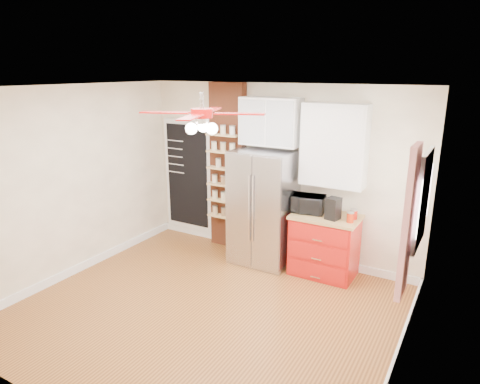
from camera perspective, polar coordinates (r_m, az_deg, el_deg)
The scene contains 21 objects.
floor at distance 5.55m, azimuth -4.48°, elevation -15.42°, with size 4.50×4.50×0.00m, color #9C6027.
ceiling at distance 4.73m, azimuth -5.21°, elevation 13.68°, with size 4.50×4.50×0.00m, color white.
wall_back at distance 6.65m, azimuth 5.02°, elevation 2.61°, with size 4.50×0.02×2.70m, color #FFF0CD.
wall_front at distance 3.64m, azimuth -23.29°, elevation -10.40°, with size 4.50×0.02×2.70m, color #FFF0CD.
wall_left at distance 6.48m, azimuth -21.41°, elevation 1.18°, with size 0.02×4.00×2.70m, color #FFF0CD.
wall_right at distance 4.20m, azimuth 21.57°, elevation -6.69°, with size 0.02×4.00×2.70m, color #FFF0CD.
chalkboard at distance 7.54m, azimuth -6.94°, elevation 2.19°, with size 0.95×0.05×1.95m.
brick_pillar at distance 6.98m, azimuth -1.60°, elevation 3.29°, with size 0.60×0.16×2.70m, color brown.
fridge at distance 6.48m, azimuth 3.13°, elevation -2.08°, with size 0.90×0.70×1.75m, color silver.
upper_glass_cabinet at distance 6.38m, azimuth 4.11°, elevation 9.35°, with size 0.90×0.35×0.70m, color white.
red_cabinet at distance 6.33m, azimuth 11.19°, elevation -6.94°, with size 0.94×0.64×0.90m.
upper_shelf_unit at distance 6.08m, azimuth 12.44°, elevation 6.07°, with size 0.90×0.30×1.15m, color white.
window at distance 4.98m, azimuth 23.22°, elevation -0.89°, with size 0.04×0.75×1.05m, color white.
curtain at distance 4.50m, azimuth 21.53°, elevation -3.81°, with size 0.06×0.40×1.55m, color #B51824.
ceiling_fan at distance 4.75m, azimuth -5.12°, elevation 10.35°, with size 1.40×1.40×0.44m.
toaster_oven at distance 6.22m, azimuth 9.11°, elevation -1.57°, with size 0.46×0.31×0.25m, color black.
coffee_maker at distance 6.00m, azimuth 12.32°, elevation -2.17°, with size 0.17×0.18×0.31m, color black.
canister_left at distance 5.95m, azimuth 14.48°, elevation -3.35°, with size 0.09×0.09×0.13m, color #BA270A.
canister_right at distance 6.10m, azimuth 14.90°, elevation -2.93°, with size 0.10×0.10×0.12m, color red.
pantry_jar_oats at distance 6.88m, azimuth -2.89°, elevation 3.87°, with size 0.09×0.09×0.14m, color #C2B094.
pantry_jar_beans at distance 6.75m, azimuth -1.09°, elevation 3.67°, with size 0.10×0.10×0.14m, color #9C7C4F.
Camera 1 is at (2.72, -3.87, 2.89)m, focal length 32.00 mm.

